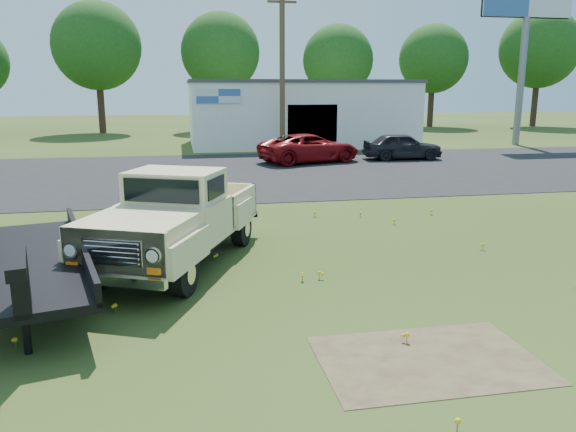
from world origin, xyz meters
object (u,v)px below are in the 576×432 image
Objects in this scene: dark_sedan at (402,146)px; red_pickup at (310,148)px; vintage_pickup_truck at (177,218)px; flatbed_trailer at (23,255)px; billboard at (527,8)px.

red_pickup is at bearing 97.13° from dark_sedan.
dark_sedan is at bearing -104.23° from red_pickup.
vintage_pickup_truck reaches higher than dark_sedan.
red_pickup is at bearing 48.19° from flatbed_trailer.
flatbed_trailer is 22.50m from dark_sedan.
billboard is 1.98× the size of vintage_pickup_truck.
billboard reaches higher than flatbed_trailer.
billboard is at bearing 68.98° from vintage_pickup_truck.
red_pickup reaches higher than dark_sedan.
vintage_pickup_truck is 19.63m from dark_sedan.
billboard is 18.39m from red_pickup.
billboard is 2.74× the size of dark_sedan.
billboard is 31.92m from vintage_pickup_truck.
billboard is at bearing -84.74° from red_pickup.
vintage_pickup_truck reaches higher than red_pickup.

